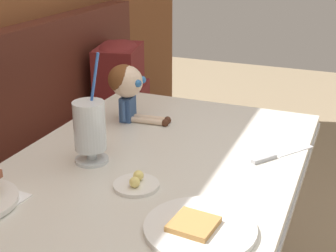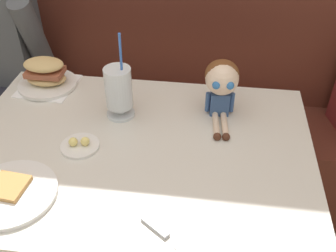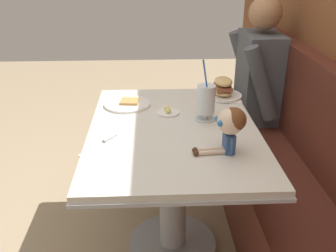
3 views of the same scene
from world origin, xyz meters
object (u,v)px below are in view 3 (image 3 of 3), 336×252
sandwich_plate (223,89)px  diner_patron (253,76)px  seated_doll (230,124)px  butter_knife (105,141)px  butter_saucer (168,112)px  milkshake_glass (206,101)px  toast_plate (128,104)px

sandwich_plate → diner_patron: (-0.37, 0.27, -0.04)m
seated_doll → diner_patron: size_ratio=0.28×
diner_patron → butter_knife: bearing=-44.5°
seated_doll → butter_saucer: bearing=-150.8°
diner_patron → butter_saucer: bearing=-44.9°
butter_knife → milkshake_glass: bearing=114.7°
seated_doll → diner_patron: diner_patron is taller
toast_plate → milkshake_glass: bearing=61.8°
milkshake_glass → butter_knife: milkshake_glass is taller
toast_plate → butter_saucer: (0.13, 0.21, 0.00)m
seated_doll → diner_patron: 1.09m
butter_saucer → seated_doll: size_ratio=0.54×
milkshake_glass → diner_patron: 0.81m
milkshake_glass → seated_doll: (0.33, 0.05, 0.03)m
butter_knife → seated_doll: seated_doll is taller
milkshake_glass → sandwich_plate: size_ratio=1.43×
toast_plate → butter_knife: bearing=-10.3°
seated_doll → butter_knife: bearing=-102.3°
sandwich_plate → butter_saucer: 0.40m
toast_plate → seated_doll: 0.72m
toast_plate → milkshake_glass: size_ratio=0.79×
butter_saucer → toast_plate: bearing=-120.5°
seated_doll → toast_plate: bearing=-140.6°
toast_plate → sandwich_plate: sandwich_plate is taller
toast_plate → sandwich_plate: size_ratio=1.14×
butter_knife → diner_patron: bearing=135.5°
sandwich_plate → seated_doll: seated_doll is taller
butter_saucer → butter_knife: (0.31, -0.29, -0.00)m
sandwich_plate → toast_plate: bearing=-79.1°
butter_knife → diner_patron: diner_patron is taller
milkshake_glass → butter_saucer: 0.22m
milkshake_glass → diner_patron: diner_patron is taller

